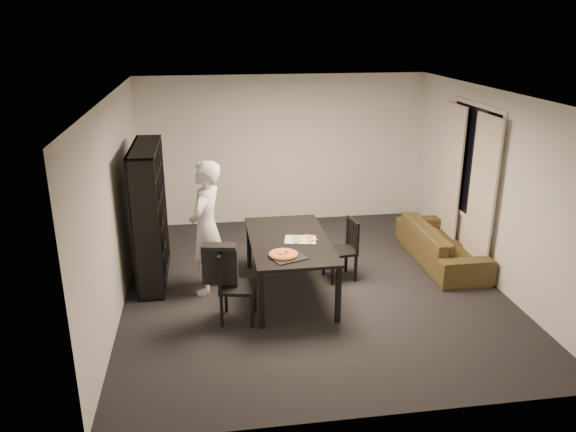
{
  "coord_description": "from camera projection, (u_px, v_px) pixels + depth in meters",
  "views": [
    {
      "loc": [
        -1.37,
        -6.86,
        3.46
      ],
      "look_at": [
        -0.34,
        -0.05,
        1.05
      ],
      "focal_mm": 35.0,
      "sensor_mm": 36.0,
      "label": 1
    }
  ],
  "objects": [
    {
      "name": "draped_jacket",
      "position": [
        220.0,
        263.0,
        6.63
      ],
      "size": [
        0.43,
        0.25,
        0.5
      ],
      "rotation": [
        0.0,
        0.0,
        1.39
      ],
      "color": "black",
      "rests_on": "chair_left"
    },
    {
      "name": "dining_table",
      "position": [
        289.0,
        244.0,
        7.32
      ],
      "size": [
        1.02,
        1.84,
        0.77
      ],
      "color": "black",
      "rests_on": "room"
    },
    {
      "name": "chair_left",
      "position": [
        231.0,
        281.0,
        6.7
      ],
      "size": [
        0.49,
        0.49,
        0.91
      ],
      "rotation": [
        0.0,
        0.0,
        1.39
      ],
      "color": "black",
      "rests_on": "room"
    },
    {
      "name": "curtain_right",
      "position": [
        450.0,
        177.0,
        8.74
      ],
      "size": [
        0.03,
        0.7,
        2.25
      ],
      "primitive_type": "cube",
      "color": "beige",
      "rests_on": "room"
    },
    {
      "name": "pizza_slices",
      "position": [
        303.0,
        239.0,
        7.28
      ],
      "size": [
        0.46,
        0.42,
        0.01
      ],
      "primitive_type": null,
      "rotation": [
        0.0,
        0.0,
        0.36
      ],
      "color": "gold",
      "rests_on": "dining_table"
    },
    {
      "name": "bookshelf",
      "position": [
        150.0,
        214.0,
        7.68
      ],
      "size": [
        0.35,
        1.5,
        1.9
      ],
      "primitive_type": "cube",
      "color": "black",
      "rests_on": "room"
    },
    {
      "name": "pepperoni_pizza",
      "position": [
        283.0,
        254.0,
        6.76
      ],
      "size": [
        0.35,
        0.35,
        0.03
      ],
      "rotation": [
        0.0,
        0.0,
        -0.16
      ],
      "color": "#B06B33",
      "rests_on": "dining_table"
    },
    {
      "name": "curtain_left",
      "position": [
        482.0,
        196.0,
        7.77
      ],
      "size": [
        0.03,
        0.7,
        2.25
      ],
      "primitive_type": "cube",
      "color": "beige",
      "rests_on": "room"
    },
    {
      "name": "kitchen_towel",
      "position": [
        300.0,
        240.0,
        7.27
      ],
      "size": [
        0.45,
        0.37,
        0.01
      ],
      "primitive_type": "cube",
      "rotation": [
        0.0,
        0.0,
        -0.19
      ],
      "color": "silver",
      "rests_on": "dining_table"
    },
    {
      "name": "person",
      "position": [
        206.0,
        228.0,
        7.32
      ],
      "size": [
        0.65,
        0.77,
        1.79
      ],
      "primitive_type": "imported",
      "rotation": [
        0.0,
        0.0,
        -1.97
      ],
      "color": "silver",
      "rests_on": "room"
    },
    {
      "name": "sofa",
      "position": [
        441.0,
        244.0,
        8.41
      ],
      "size": [
        0.76,
        1.95,
        0.57
      ],
      "primitive_type": "imported",
      "rotation": [
        0.0,
        0.0,
        1.57
      ],
      "color": "#382D16",
      "rests_on": "room"
    },
    {
      "name": "window_pane",
      "position": [
        473.0,
        163.0,
        8.15
      ],
      "size": [
        0.02,
        1.4,
        1.6
      ],
      "primitive_type": "cube",
      "color": "black",
      "rests_on": "room"
    },
    {
      "name": "window_frame",
      "position": [
        473.0,
        163.0,
        8.15
      ],
      "size": [
        0.03,
        1.52,
        1.72
      ],
      "primitive_type": "cube",
      "color": "white",
      "rests_on": "room"
    },
    {
      "name": "room",
      "position": [
        313.0,
        195.0,
        7.31
      ],
      "size": [
        5.01,
        5.51,
        2.61
      ],
      "color": "black",
      "rests_on": "ground"
    },
    {
      "name": "baking_tray",
      "position": [
        288.0,
        257.0,
        6.73
      ],
      "size": [
        0.49,
        0.44,
        0.01
      ],
      "primitive_type": "cube",
      "rotation": [
        0.0,
        0.0,
        0.35
      ],
      "color": "black",
      "rests_on": "dining_table"
    },
    {
      "name": "chair_right",
      "position": [
        346.0,
        245.0,
        7.83
      ],
      "size": [
        0.46,
        0.46,
        0.86
      ],
      "rotation": [
        0.0,
        0.0,
        -1.42
      ],
      "color": "black",
      "rests_on": "room"
    }
  ]
}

